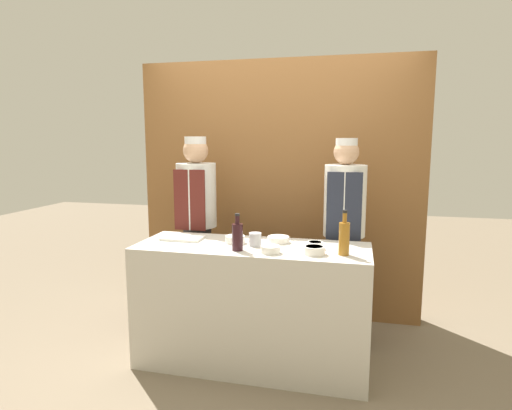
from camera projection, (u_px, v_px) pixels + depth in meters
name	position (u px, v px, depth m)	size (l,w,h in m)	color
ground_plane	(252.00, 362.00, 3.25)	(14.00, 14.00, 0.00)	#756651
cabinet_wall	(279.00, 190.00, 4.08)	(2.66, 0.18, 2.40)	brown
counter	(252.00, 305.00, 3.18)	(1.70, 0.62, 0.91)	beige
sauce_bowl_white	(278.00, 239.00, 3.20)	(0.16, 0.16, 0.05)	white
sauce_bowl_yellow	(235.00, 239.00, 3.18)	(0.15, 0.15, 0.05)	white
sauce_bowl_green	(314.00, 250.00, 2.87)	(0.14, 0.14, 0.06)	white
sauce_bowl_red	(315.00, 245.00, 3.01)	(0.11, 0.11, 0.05)	white
sauce_bowl_orange	(270.00, 249.00, 2.90)	(0.13, 0.13, 0.05)	white
cutting_board	(183.00, 238.00, 3.31)	(0.31, 0.20, 0.02)	white
bottle_amber	(344.00, 238.00, 2.84)	(0.07, 0.07, 0.30)	#9E661E
bottle_wine	(237.00, 236.00, 2.96)	(0.08, 0.08, 0.26)	black
cup_steel	(255.00, 239.00, 3.09)	(0.09, 0.09, 0.10)	#B7B7BC
chef_left	(197.00, 225.00, 3.78)	(0.34, 0.34, 1.70)	#28282D
chef_right	(344.00, 233.00, 3.48)	(0.34, 0.34, 1.69)	#28282D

